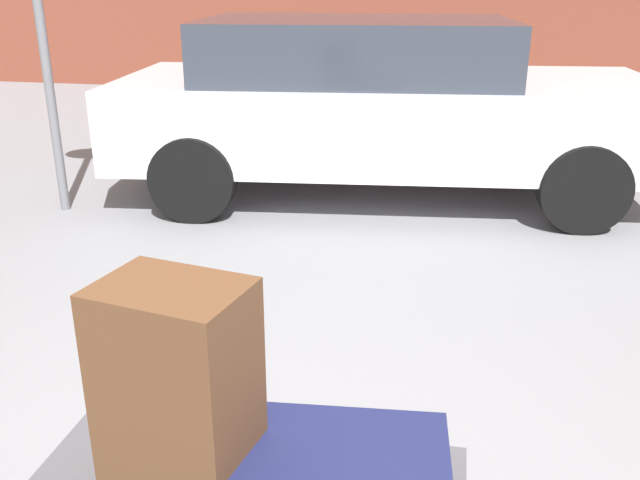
{
  "coord_description": "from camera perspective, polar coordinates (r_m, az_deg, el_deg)",
  "views": [
    {
      "loc": [
        0.54,
        -1.52,
        1.75
      ],
      "look_at": [
        0.0,
        1.2,
        0.69
      ],
      "focal_mm": 39.2,
      "sensor_mm": 36.0,
      "label": 1
    }
  ],
  "objects": [
    {
      "name": "suitcase_brown_front_left",
      "position": [
        1.93,
        -11.41,
        -13.08
      ],
      "size": [
        0.42,
        0.34,
        0.69
      ],
      "primitive_type": "cube",
      "rotation": [
        0.0,
        0.0,
        -0.2
      ],
      "color": "#51331E",
      "rests_on": "luggage_cart"
    },
    {
      "name": "no_parking_sign",
      "position": [
        5.65,
        -22.02,
        17.23
      ],
      "size": [
        0.49,
        0.15,
        2.48
      ],
      "color": "slate",
      "rests_on": "ground_plane"
    },
    {
      "name": "parked_car",
      "position": [
        5.85,
        4.78,
        11.12
      ],
      "size": [
        4.47,
        2.29,
        1.42
      ],
      "color": "silver",
      "rests_on": "ground_plane"
    }
  ]
}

